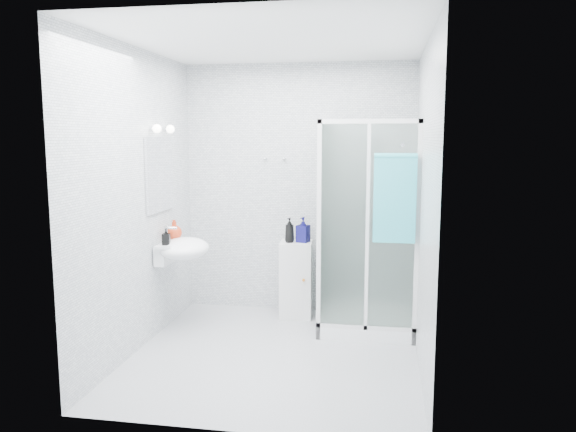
% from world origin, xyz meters
% --- Properties ---
extents(room, '(2.40, 2.60, 2.60)m').
position_xyz_m(room, '(0.00, 0.00, 1.30)').
color(room, silver).
rests_on(room, ground).
extents(shower_enclosure, '(0.90, 0.95, 2.00)m').
position_xyz_m(shower_enclosure, '(0.67, 0.77, 0.45)').
color(shower_enclosure, white).
rests_on(shower_enclosure, ground).
extents(wall_basin, '(0.46, 0.56, 0.35)m').
position_xyz_m(wall_basin, '(-0.99, 0.45, 0.80)').
color(wall_basin, white).
rests_on(wall_basin, ground).
extents(mirror, '(0.02, 0.60, 0.70)m').
position_xyz_m(mirror, '(-1.19, 0.45, 1.50)').
color(mirror, white).
rests_on(mirror, room).
extents(vanity_lights, '(0.10, 0.40, 0.08)m').
position_xyz_m(vanity_lights, '(-1.14, 0.45, 1.92)').
color(vanity_lights, silver).
rests_on(vanity_lights, room).
extents(wall_hooks, '(0.23, 0.06, 0.03)m').
position_xyz_m(wall_hooks, '(-0.25, 1.26, 1.62)').
color(wall_hooks, silver).
rests_on(wall_hooks, room).
extents(storage_cabinet, '(0.35, 0.36, 0.78)m').
position_xyz_m(storage_cabinet, '(0.01, 1.05, 0.39)').
color(storage_cabinet, silver).
rests_on(storage_cabinet, ground).
extents(hand_towel, '(0.36, 0.05, 0.77)m').
position_xyz_m(hand_towel, '(0.98, 0.36, 1.34)').
color(hand_towel, '#30A9B7').
rests_on(hand_towel, shower_enclosure).
extents(shampoo_bottle_a, '(0.12, 0.12, 0.25)m').
position_xyz_m(shampoo_bottle_a, '(-0.05, 1.01, 0.91)').
color(shampoo_bottle_a, black).
rests_on(shampoo_bottle_a, storage_cabinet).
extents(shampoo_bottle_b, '(0.15, 0.15, 0.26)m').
position_xyz_m(shampoo_bottle_b, '(0.08, 1.05, 0.91)').
color(shampoo_bottle_b, '#0E0C4D').
rests_on(shampoo_bottle_b, storage_cabinet).
extents(soap_dispenser_orange, '(0.18, 0.18, 0.19)m').
position_xyz_m(soap_dispenser_orange, '(-1.11, 0.59, 0.96)').
color(soap_dispenser_orange, '#B13114').
rests_on(soap_dispenser_orange, wall_basin).
extents(soap_dispenser_black, '(0.08, 0.08, 0.15)m').
position_xyz_m(soap_dispenser_black, '(-1.08, 0.30, 0.94)').
color(soap_dispenser_black, black).
rests_on(soap_dispenser_black, wall_basin).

